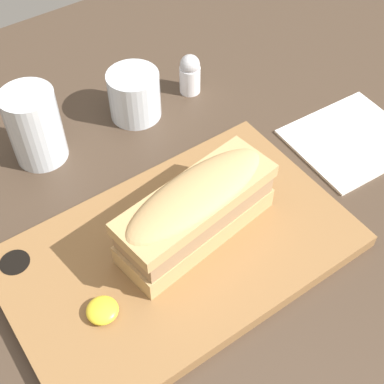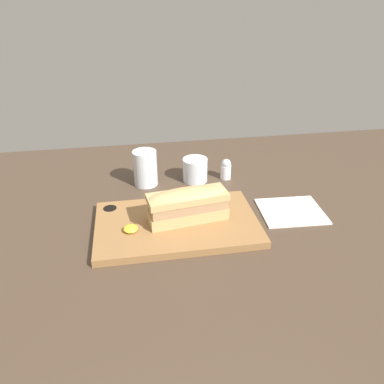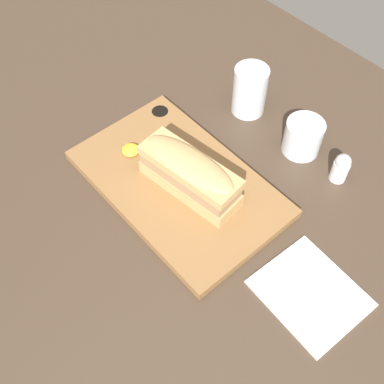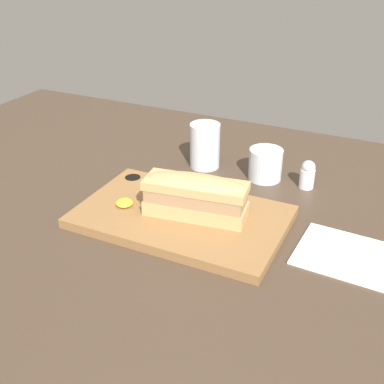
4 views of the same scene
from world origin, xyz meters
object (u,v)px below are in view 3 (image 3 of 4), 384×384
at_px(sandwich, 190,173).
at_px(water_glass, 249,93).
at_px(salt_shaker, 341,167).
at_px(wine_glass, 303,138).
at_px(napkin, 310,293).
at_px(serving_board, 178,183).

bearing_deg(sandwich, water_glass, 110.27).
bearing_deg(salt_shaker, wine_glass, 178.85).
bearing_deg(salt_shaker, napkin, -60.91).
distance_m(serving_board, sandwich, 0.06).
height_order(wine_glass, salt_shaker, wine_glass).
bearing_deg(water_glass, napkin, -31.34).
height_order(wine_glass, napkin, wine_glass).
bearing_deg(water_glass, salt_shaker, -0.68).
distance_m(sandwich, napkin, 0.28).
distance_m(serving_board, wine_glass, 0.25).
bearing_deg(napkin, wine_glass, 134.43).
height_order(water_glass, napkin, water_glass).
bearing_deg(napkin, salt_shaker, 119.09).
relative_size(serving_board, water_glass, 3.75).
bearing_deg(wine_glass, serving_board, -110.21).
bearing_deg(serving_board, napkin, 3.70).
relative_size(water_glass, wine_glass, 1.41).
height_order(water_glass, wine_glass, water_glass).
relative_size(sandwich, salt_shaker, 3.14).
relative_size(water_glass, salt_shaker, 1.65).
bearing_deg(salt_shaker, serving_board, -127.52).
bearing_deg(serving_board, wine_glass, 69.79).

